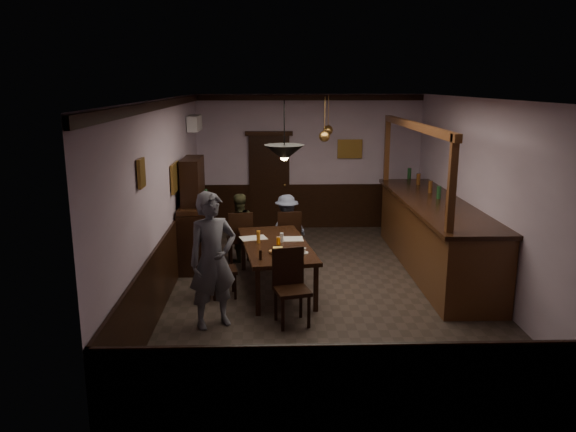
{
  "coord_description": "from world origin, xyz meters",
  "views": [
    {
      "loc": [
        -0.88,
        -8.47,
        3.23
      ],
      "look_at": [
        -0.6,
        0.27,
        1.15
      ],
      "focal_mm": 35.0,
      "sensor_mm": 36.0,
      "label": 1
    }
  ],
  "objects_px": {
    "bar_counter": "(434,234)",
    "pendant_brass_far": "(328,130)",
    "person_seated_right": "(287,227)",
    "pendant_iron": "(284,153)",
    "coffee_cup": "(304,250)",
    "person_standing": "(213,260)",
    "person_seated_left": "(239,228)",
    "soda_can": "(278,241)",
    "pendant_brass_mid": "(324,136)",
    "chair_side": "(218,266)",
    "chair_far_right": "(289,234)",
    "chair_far_left": "(240,236)",
    "sideboard": "(196,223)",
    "dining_table": "(276,247)",
    "chair_near": "(290,283)"
  },
  "relations": [
    {
      "from": "chair_far_left",
      "to": "coffee_cup",
      "type": "bearing_deg",
      "value": 111.07
    },
    {
      "from": "sideboard",
      "to": "pendant_brass_far",
      "type": "height_order",
      "value": "pendant_brass_far"
    },
    {
      "from": "person_seated_right",
      "to": "coffee_cup",
      "type": "bearing_deg",
      "value": 69.44
    },
    {
      "from": "pendant_brass_mid",
      "to": "soda_can",
      "type": "bearing_deg",
      "value": -118.15
    },
    {
      "from": "chair_near",
      "to": "person_seated_left",
      "type": "height_order",
      "value": "person_seated_left"
    },
    {
      "from": "dining_table",
      "to": "chair_far_left",
      "type": "bearing_deg",
      "value": 117.87
    },
    {
      "from": "chair_side",
      "to": "pendant_iron",
      "type": "bearing_deg",
      "value": -124.38
    },
    {
      "from": "bar_counter",
      "to": "pendant_brass_far",
      "type": "relative_size",
      "value": 5.7
    },
    {
      "from": "bar_counter",
      "to": "pendant_iron",
      "type": "xyz_separation_m",
      "value": [
        -2.67,
        -1.67,
        1.64
      ]
    },
    {
      "from": "person_seated_left",
      "to": "pendant_brass_mid",
      "type": "height_order",
      "value": "pendant_brass_mid"
    },
    {
      "from": "chair_far_left",
      "to": "soda_can",
      "type": "bearing_deg",
      "value": 108.03
    },
    {
      "from": "coffee_cup",
      "to": "person_standing",
      "type": "bearing_deg",
      "value": -154.7
    },
    {
      "from": "pendant_brass_far",
      "to": "bar_counter",
      "type": "bearing_deg",
      "value": -49.31
    },
    {
      "from": "dining_table",
      "to": "chair_far_left",
      "type": "distance_m",
      "value": 1.35
    },
    {
      "from": "soda_can",
      "to": "bar_counter",
      "type": "height_order",
      "value": "bar_counter"
    },
    {
      "from": "person_seated_left",
      "to": "pendant_iron",
      "type": "xyz_separation_m",
      "value": [
        0.79,
        -2.26,
        1.65
      ]
    },
    {
      "from": "person_seated_right",
      "to": "pendant_brass_mid",
      "type": "relative_size",
      "value": 1.51
    },
    {
      "from": "person_standing",
      "to": "pendant_brass_mid",
      "type": "bearing_deg",
      "value": 30.62
    },
    {
      "from": "pendant_iron",
      "to": "pendant_brass_mid",
      "type": "relative_size",
      "value": 1.02
    },
    {
      "from": "pendant_brass_mid",
      "to": "pendant_brass_far",
      "type": "xyz_separation_m",
      "value": [
        0.2,
        1.33,
        0.0
      ]
    },
    {
      "from": "person_standing",
      "to": "soda_can",
      "type": "distance_m",
      "value": 1.59
    },
    {
      "from": "person_seated_left",
      "to": "sideboard",
      "type": "bearing_deg",
      "value": -11.18
    },
    {
      "from": "chair_near",
      "to": "pendant_iron",
      "type": "relative_size",
      "value": 1.26
    },
    {
      "from": "chair_side",
      "to": "person_seated_left",
      "type": "xyz_separation_m",
      "value": [
        0.21,
        1.8,
        0.13
      ]
    },
    {
      "from": "chair_far_right",
      "to": "person_standing",
      "type": "relative_size",
      "value": 0.53
    },
    {
      "from": "dining_table",
      "to": "person_standing",
      "type": "relative_size",
      "value": 1.25
    },
    {
      "from": "chair_far_right",
      "to": "person_seated_right",
      "type": "height_order",
      "value": "person_seated_right"
    },
    {
      "from": "chair_side",
      "to": "person_seated_right",
      "type": "height_order",
      "value": "person_seated_right"
    },
    {
      "from": "soda_can",
      "to": "pendant_iron",
      "type": "distance_m",
      "value": 1.64
    },
    {
      "from": "person_seated_left",
      "to": "soda_can",
      "type": "height_order",
      "value": "person_seated_left"
    },
    {
      "from": "chair_near",
      "to": "pendant_iron",
      "type": "distance_m",
      "value": 1.79
    },
    {
      "from": "soda_can",
      "to": "pendant_brass_far",
      "type": "xyz_separation_m",
      "value": [
        1.06,
        2.92,
        1.49
      ]
    },
    {
      "from": "chair_far_right",
      "to": "chair_near",
      "type": "height_order",
      "value": "chair_near"
    },
    {
      "from": "chair_near",
      "to": "chair_far_left",
      "type": "bearing_deg",
      "value": 93.77
    },
    {
      "from": "pendant_brass_mid",
      "to": "pendant_brass_far",
      "type": "distance_m",
      "value": 1.34
    },
    {
      "from": "person_seated_left",
      "to": "person_seated_right",
      "type": "distance_m",
      "value": 0.9
    },
    {
      "from": "person_standing",
      "to": "soda_can",
      "type": "bearing_deg",
      "value": 27.32
    },
    {
      "from": "bar_counter",
      "to": "person_seated_right",
      "type": "bearing_deg",
      "value": 164.31
    },
    {
      "from": "chair_near",
      "to": "bar_counter",
      "type": "relative_size",
      "value": 0.22
    },
    {
      "from": "chair_far_right",
      "to": "pendant_brass_far",
      "type": "height_order",
      "value": "pendant_brass_far"
    },
    {
      "from": "person_standing",
      "to": "pendant_iron",
      "type": "bearing_deg",
      "value": 3.27
    },
    {
      "from": "dining_table",
      "to": "pendant_brass_mid",
      "type": "height_order",
      "value": "pendant_brass_mid"
    },
    {
      "from": "chair_far_left",
      "to": "pendant_iron",
      "type": "distance_m",
      "value": 2.74
    },
    {
      "from": "sideboard",
      "to": "coffee_cup",
      "type": "bearing_deg",
      "value": -45.16
    },
    {
      "from": "dining_table",
      "to": "chair_far_right",
      "type": "relative_size",
      "value": 2.36
    },
    {
      "from": "chair_far_left",
      "to": "pendant_iron",
      "type": "xyz_separation_m",
      "value": [
        0.75,
        -1.98,
        1.74
      ]
    },
    {
      "from": "person_seated_right",
      "to": "pendant_iron",
      "type": "distance_m",
      "value": 2.92
    },
    {
      "from": "chair_side",
      "to": "bar_counter",
      "type": "relative_size",
      "value": 0.2
    },
    {
      "from": "chair_side",
      "to": "pendant_brass_far",
      "type": "xyz_separation_m",
      "value": [
        1.98,
        3.18,
        1.8
      ]
    },
    {
      "from": "person_seated_left",
      "to": "sideboard",
      "type": "distance_m",
      "value": 0.78
    }
  ]
}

